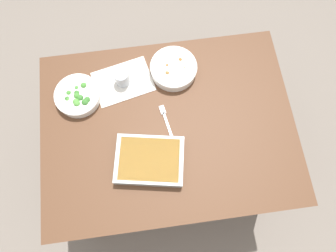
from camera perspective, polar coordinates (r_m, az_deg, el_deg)
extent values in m
plane|color=slate|center=(2.17, 0.00, -6.03)|extent=(6.00, 6.00, 0.00)
cube|color=brown|center=(1.47, 0.00, -0.24)|extent=(1.20, 0.90, 0.04)
cylinder|color=brown|center=(2.04, 13.83, 8.91)|extent=(0.06, 0.06, 0.70)
cylinder|color=brown|center=(2.01, -17.04, 5.10)|extent=(0.06, 0.06, 0.70)
cylinder|color=brown|center=(1.87, 18.82, -12.95)|extent=(0.06, 0.06, 0.70)
cylinder|color=brown|center=(1.83, -16.04, -17.67)|extent=(0.06, 0.06, 0.70)
cube|color=silver|center=(1.55, -8.33, 8.18)|extent=(0.32, 0.26, 0.00)
cylinder|color=white|center=(1.54, 1.03, 10.53)|extent=(0.22, 0.22, 0.05)
torus|color=white|center=(1.52, 1.04, 10.95)|extent=(0.23, 0.23, 0.01)
cylinder|color=olive|center=(1.53, 1.03, 10.58)|extent=(0.18, 0.18, 0.03)
sphere|color=silver|center=(1.52, -1.03, 10.88)|extent=(0.01, 0.01, 0.01)
sphere|color=olive|center=(1.50, -0.15, 9.73)|extent=(0.02, 0.02, 0.02)
sphere|color=olive|center=(1.52, 3.05, 10.62)|extent=(0.02, 0.02, 0.02)
sphere|color=#C66633|center=(1.52, -0.16, 11.13)|extent=(0.02, 0.02, 0.02)
sphere|color=#C66633|center=(1.53, -0.88, 11.72)|extent=(0.01, 0.01, 0.01)
sphere|color=#C66633|center=(1.54, 2.29, 12.13)|extent=(0.02, 0.02, 0.02)
cylinder|color=white|center=(1.54, -16.36, 5.36)|extent=(0.21, 0.21, 0.05)
torus|color=white|center=(1.52, -16.57, 5.67)|extent=(0.22, 0.22, 0.01)
cylinder|color=#8CB272|center=(1.54, -16.38, 5.40)|extent=(0.17, 0.17, 0.02)
sphere|color=#569E42|center=(1.50, -16.53, 3.97)|extent=(0.03, 0.03, 0.03)
sphere|color=#478C38|center=(1.53, -17.92, 5.84)|extent=(0.03, 0.03, 0.03)
sphere|color=#478C38|center=(1.53, -15.37, 7.23)|extent=(0.03, 0.03, 0.03)
sphere|color=#3D7A33|center=(1.51, -15.95, 5.01)|extent=(0.03, 0.03, 0.03)
sphere|color=#3D7A33|center=(1.49, -15.10, 4.26)|extent=(0.03, 0.03, 0.03)
sphere|color=#569E42|center=(1.50, -16.65, 4.29)|extent=(0.03, 0.03, 0.03)
sphere|color=#3D7A33|center=(1.52, -18.20, 4.81)|extent=(0.02, 0.02, 0.02)
sphere|color=#569E42|center=(1.52, -18.15, 4.75)|extent=(0.02, 0.02, 0.02)
sphere|color=#3D7A33|center=(1.49, -14.76, 4.68)|extent=(0.03, 0.03, 0.03)
sphere|color=#478C38|center=(1.52, -16.54, 5.37)|extent=(0.03, 0.03, 0.03)
sphere|color=#3D7A33|center=(1.52, -16.55, 5.85)|extent=(0.03, 0.03, 0.03)
sphere|color=#478C38|center=(1.54, -16.57, 6.77)|extent=(0.02, 0.02, 0.02)
cube|color=silver|center=(1.38, -3.44, -6.42)|extent=(0.33, 0.27, 0.06)
cube|color=gold|center=(1.37, -3.47, -6.32)|extent=(0.29, 0.24, 0.04)
cylinder|color=#B2BCC6|center=(1.51, -8.54, 8.85)|extent=(0.07, 0.07, 0.08)
cylinder|color=black|center=(1.53, -8.47, 8.63)|extent=(0.06, 0.06, 0.05)
cube|color=silver|center=(1.56, 1.01, 10.10)|extent=(0.12, 0.08, 0.01)
ellipsoid|color=silver|center=(1.54, 3.93, 8.97)|extent=(0.05, 0.04, 0.01)
cube|color=silver|center=(1.45, 0.00, 0.04)|extent=(0.04, 0.14, 0.01)
cube|color=silver|center=(1.47, -1.04, 3.02)|extent=(0.03, 0.05, 0.01)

